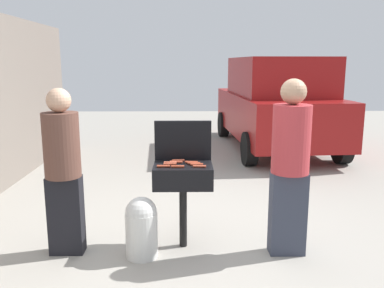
{
  "coord_description": "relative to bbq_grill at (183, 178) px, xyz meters",
  "views": [
    {
      "loc": [
        -0.15,
        -4.14,
        1.9
      ],
      "look_at": [
        -0.07,
        0.35,
        1.0
      ],
      "focal_mm": 37.78,
      "sensor_mm": 36.0,
      "label": 1
    }
  ],
  "objects": [
    {
      "name": "ground_plane",
      "position": [
        0.18,
        0.15,
        -0.75
      ],
      "size": [
        24.0,
        24.0,
        0.0
      ],
      "primitive_type": "plane",
      "color": "#9E998E"
    },
    {
      "name": "bbq_grill",
      "position": [
        0.0,
        0.0,
        0.0
      ],
      "size": [
        0.6,
        0.44,
        0.89
      ],
      "color": "black",
      "rests_on": "ground"
    },
    {
      "name": "grill_lid_open",
      "position": [
        0.0,
        0.22,
        0.35
      ],
      "size": [
        0.6,
        0.05,
        0.42
      ],
      "primitive_type": "cube",
      "color": "black",
      "rests_on": "bbq_grill"
    },
    {
      "name": "hot_dog_0",
      "position": [
        0.11,
        0.01,
        0.15
      ],
      "size": [
        0.13,
        0.03,
        0.03
      ],
      "primitive_type": "cylinder",
      "rotation": [
        0.0,
        1.57,
        -0.03
      ],
      "color": "#AD4228",
      "rests_on": "bbq_grill"
    },
    {
      "name": "hot_dog_1",
      "position": [
        0.09,
        0.05,
        0.15
      ],
      "size": [
        0.13,
        0.03,
        0.03
      ],
      "primitive_type": "cylinder",
      "rotation": [
        0.0,
        1.57,
        -0.07
      ],
      "color": "#AD4228",
      "rests_on": "bbq_grill"
    },
    {
      "name": "hot_dog_2",
      "position": [
        -0.13,
        0.04,
        0.15
      ],
      "size": [
        0.13,
        0.03,
        0.03
      ],
      "primitive_type": "cylinder",
      "rotation": [
        0.0,
        1.57,
        -0.04
      ],
      "color": "#C6593D",
      "rests_on": "bbq_grill"
    },
    {
      "name": "hot_dog_3",
      "position": [
        -0.05,
        -0.12,
        0.15
      ],
      "size": [
        0.13,
        0.03,
        0.03
      ],
      "primitive_type": "cylinder",
      "rotation": [
        0.0,
        1.57,
        -0.03
      ],
      "color": "#AD4228",
      "rests_on": "bbq_grill"
    },
    {
      "name": "hot_dog_4",
      "position": [
        -0.13,
        -0.02,
        0.15
      ],
      "size": [
        0.13,
        0.04,
        0.03
      ],
      "primitive_type": "cylinder",
      "rotation": [
        0.0,
        1.57,
        0.07
      ],
      "color": "#B74C33",
      "rests_on": "bbq_grill"
    },
    {
      "name": "hot_dog_5",
      "position": [
        0.16,
        -0.12,
        0.15
      ],
      "size": [
        0.13,
        0.04,
        0.03
      ],
      "primitive_type": "cylinder",
      "rotation": [
        0.0,
        1.57,
        -0.1
      ],
      "color": "#B74C33",
      "rests_on": "bbq_grill"
    },
    {
      "name": "hot_dog_6",
      "position": [
        -0.19,
        -0.11,
        0.15
      ],
      "size": [
        0.13,
        0.03,
        0.03
      ],
      "primitive_type": "cylinder",
      "rotation": [
        0.0,
        1.57,
        0.01
      ],
      "color": "#AD4228",
      "rests_on": "bbq_grill"
    },
    {
      "name": "hot_dog_7",
      "position": [
        -0.05,
        0.13,
        0.15
      ],
      "size": [
        0.13,
        0.03,
        0.03
      ],
      "primitive_type": "cylinder",
      "rotation": [
        0.0,
        1.57,
        0.06
      ],
      "color": "#B74C33",
      "rests_on": "bbq_grill"
    },
    {
      "name": "hot_dog_8",
      "position": [
        -0.07,
        0.07,
        0.15
      ],
      "size": [
        0.13,
        0.03,
        0.03
      ],
      "primitive_type": "cylinder",
      "rotation": [
        0.0,
        1.57,
        -0.06
      ],
      "color": "#B74C33",
      "rests_on": "bbq_grill"
    },
    {
      "name": "hot_dog_9",
      "position": [
        0.14,
        -0.04,
        0.15
      ],
      "size": [
        0.13,
        0.03,
        0.03
      ],
      "primitive_type": "cylinder",
      "rotation": [
        0.0,
        1.57,
        -0.01
      ],
      "color": "#AD4228",
      "rests_on": "bbq_grill"
    },
    {
      "name": "propane_tank",
      "position": [
        -0.41,
        -0.23,
        -0.42
      ],
      "size": [
        0.32,
        0.32,
        0.62
      ],
      "color": "silver",
      "rests_on": "ground"
    },
    {
      "name": "person_left",
      "position": [
        -1.18,
        -0.13,
        0.16
      ],
      "size": [
        0.35,
        0.35,
        1.67
      ],
      "rotation": [
        0.0,
        0.0,
        0.03
      ],
      "color": "black",
      "rests_on": "ground"
    },
    {
      "name": "person_right",
      "position": [
        1.05,
        -0.17,
        0.21
      ],
      "size": [
        0.37,
        0.37,
        1.76
      ],
      "rotation": [
        0.0,
        0.0,
        3.31
      ],
      "color": "#333847",
      "rests_on": "ground"
    },
    {
      "name": "parked_minivan",
      "position": [
        2.04,
        4.94,
        0.28
      ],
      "size": [
        2.26,
        4.51,
        2.02
      ],
      "rotation": [
        0.0,
        0.0,
        3.21
      ],
      "color": "maroon",
      "rests_on": "ground"
    }
  ]
}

